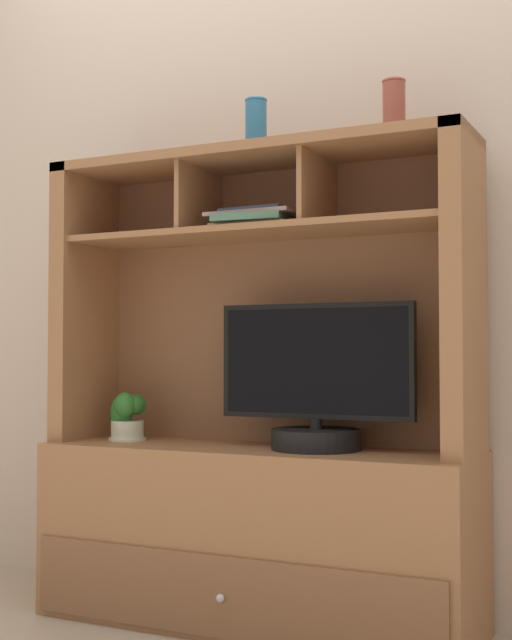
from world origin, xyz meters
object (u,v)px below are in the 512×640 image
at_px(media_console, 257,479).
at_px(ceramic_vase, 257,126).
at_px(tv_monitor, 316,391).
at_px(potted_orchid, 127,417).
at_px(magazine_stack_left, 255,219).
at_px(accent_vase, 394,109).

relative_size(media_console, ceramic_vase, 8.65).
bearing_deg(tv_monitor, media_console, 178.42).
height_order(tv_monitor, potted_orchid, tv_monitor).
height_order(tv_monitor, magazine_stack_left, magazine_stack_left).
relative_size(media_console, accent_vase, 8.38).
distance_m(media_console, ceramic_vase, 1.08).
height_order(media_console, accent_vase, accent_vase).
bearing_deg(accent_vase, magazine_stack_left, -172.44).
bearing_deg(magazine_stack_left, accent_vase, 7.56).
xyz_separation_m(media_console, tv_monitor, (0.20, -0.01, 0.27)).
height_order(media_console, potted_orchid, media_console).
relative_size(tv_monitor, accent_vase, 3.51).
bearing_deg(accent_vase, potted_orchid, -178.16).
bearing_deg(magazine_stack_left, potted_orchid, 176.81).
bearing_deg(potted_orchid, tv_monitor, 0.83).
distance_m(tv_monitor, magazine_stack_left, 0.55).
bearing_deg(ceramic_vase, magazine_stack_left, -69.33).
xyz_separation_m(media_console, magazine_stack_left, (0.01, -0.04, 0.79)).
distance_m(tv_monitor, accent_vase, 0.85).
distance_m(media_console, accent_vase, 1.17).
distance_m(media_console, tv_monitor, 0.33).
xyz_separation_m(potted_orchid, magazine_stack_left, (0.48, -0.03, 0.61)).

